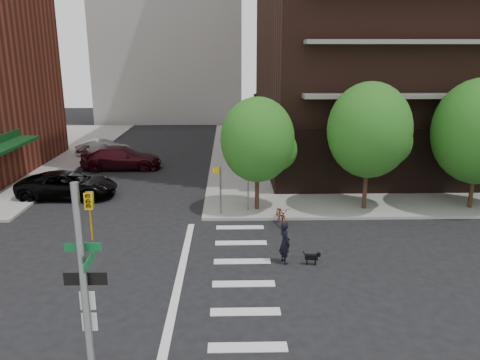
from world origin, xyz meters
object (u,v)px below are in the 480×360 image
traffic_signal (91,339)px  dog_walker (285,242)px  parked_car_black (68,185)px  parked_car_maroon (121,158)px  parked_car_silver (104,148)px  scooter (281,215)px

traffic_signal → dog_walker: 10.88m
parked_car_black → parked_car_maroon: bearing=-11.5°
parked_car_maroon → parked_car_silver: size_ratio=1.36×
parked_car_silver → dog_walker: bearing=-149.4°
parked_car_black → parked_car_silver: size_ratio=1.32×
traffic_signal → parked_car_black: 20.12m
dog_walker → traffic_signal: bearing=132.4°
scooter → traffic_signal: bearing=-119.7°
parked_car_black → parked_car_maroon: parked_car_maroon is taller
traffic_signal → scooter: (5.61, 13.99, -2.21)m
parked_car_maroon → dog_walker: dog_walker is taller
parked_car_maroon → dog_walker: bearing=-150.0°
parked_car_silver → traffic_signal: bearing=-166.7°
scooter → dog_walker: size_ratio=1.02×
traffic_signal → parked_car_maroon: 26.67m
dog_walker → parked_car_maroon: bearing=13.8°
parked_car_maroon → dog_walker: (10.49, -16.71, 0.04)m
traffic_signal → parked_car_silver: (-7.73, 30.50, -1.97)m
traffic_signal → dog_walker: (5.25, 9.37, -1.79)m
parked_car_black → dog_walker: bearing=-126.8°
parked_car_silver → parked_car_maroon: bearing=-151.6°
parked_car_black → scooter: size_ratio=3.14×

